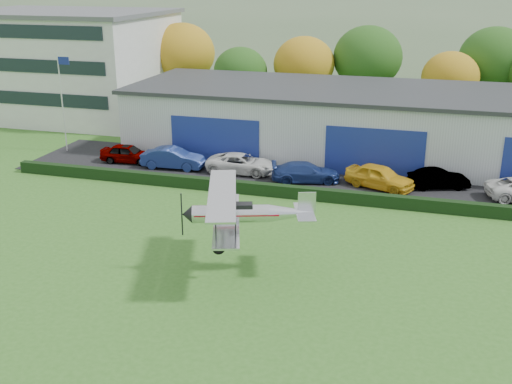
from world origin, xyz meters
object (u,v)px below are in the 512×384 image
(flagpole, at_px, (62,94))
(car_5, at_px, (439,179))
(car_4, at_px, (380,177))
(car_3, at_px, (306,172))
(biplane, at_px, (242,212))
(car_2, at_px, (241,164))
(office_block, at_px, (64,63))
(hangar, at_px, (383,123))
(car_1, at_px, (173,158))
(car_0, at_px, (128,153))

(flagpole, height_order, car_5, flagpole)
(flagpole, xyz_separation_m, car_4, (25.56, -2.39, -3.93))
(car_3, height_order, biplane, biplane)
(car_2, bearing_deg, flagpole, 82.49)
(office_block, xyz_separation_m, car_4, (33.68, -15.39, -4.36))
(car_2, xyz_separation_m, car_3, (4.95, -0.69, -0.01))
(hangar, xyz_separation_m, flagpole, (-24.88, -5.98, 2.13))
(car_1, height_order, car_3, car_1)
(car_4, bearing_deg, flagpole, 106.94)
(hangar, bearing_deg, car_4, -85.37)
(hangar, bearing_deg, car_1, -151.18)
(car_1, bearing_deg, office_block, 47.22)
(car_5, relative_size, biplane, 0.56)
(car_4, distance_m, car_5, 4.02)
(car_3, relative_size, biplane, 0.65)
(hangar, bearing_deg, flagpole, -166.49)
(car_1, bearing_deg, biplane, -149.15)
(car_1, height_order, car_4, car_4)
(flagpole, height_order, car_1, flagpole)
(hangar, height_order, car_1, hangar)
(car_2, height_order, car_5, car_2)
(car_1, distance_m, biplane, 18.03)
(flagpole, distance_m, car_5, 29.73)
(flagpole, xyz_separation_m, biplane, (20.34, -16.84, -1.64))
(hangar, height_order, biplane, hangar)
(car_2, height_order, car_4, car_4)
(office_block, xyz_separation_m, biplane, (28.46, -29.84, -2.07))
(flagpole, height_order, car_0, flagpole)
(flagpole, bearing_deg, hangar, 13.51)
(car_3, xyz_separation_m, car_5, (8.97, 1.13, -0.02))
(car_1, xyz_separation_m, car_4, (15.29, -0.32, 0.03))
(car_0, height_order, car_1, car_1)
(car_2, xyz_separation_m, biplane, (4.84, -15.11, 2.39))
(car_3, bearing_deg, biplane, 163.65)
(office_block, xyz_separation_m, car_1, (18.38, -15.06, -4.39))
(car_0, bearing_deg, car_2, -93.98)
(car_2, bearing_deg, car_0, 88.45)
(car_1, height_order, biplane, biplane)
(car_3, bearing_deg, car_5, -98.73)
(flagpole, distance_m, car_3, 21.00)
(hangar, distance_m, car_5, 8.79)
(car_3, xyz_separation_m, biplane, (-0.11, -14.41, 2.40))
(car_0, bearing_deg, car_4, -95.73)
(hangar, relative_size, car_5, 10.01)
(car_3, bearing_deg, car_4, -105.47)
(flagpole, bearing_deg, car_5, -2.53)
(office_block, height_order, car_5, office_block)
(car_1, height_order, car_5, car_1)
(car_0, height_order, car_3, car_0)
(flagpole, relative_size, car_0, 1.90)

